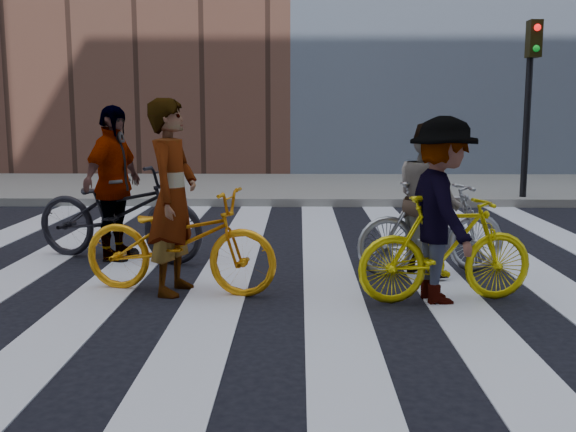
{
  "coord_description": "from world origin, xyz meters",
  "views": [
    {
      "loc": [
        0.23,
        -7.13,
        1.72
      ],
      "look_at": [
        0.1,
        0.3,
        0.56
      ],
      "focal_mm": 42.0,
      "sensor_mm": 36.0,
      "label": 1
    }
  ],
  "objects_px": {
    "bike_silver_mid": "(432,228)",
    "rider_mid": "(428,199)",
    "bike_dark_rear": "(119,212)",
    "traffic_signal": "(530,80)",
    "rider_rear": "(113,184)",
    "bike_yellow_left": "(179,241)",
    "rider_right": "(442,210)",
    "rider_left": "(173,197)",
    "bike_yellow_right": "(446,249)"
  },
  "relations": [
    {
      "from": "bike_yellow_left",
      "to": "rider_right",
      "type": "height_order",
      "value": "rider_right"
    },
    {
      "from": "bike_silver_mid",
      "to": "rider_mid",
      "type": "height_order",
      "value": "rider_mid"
    },
    {
      "from": "rider_left",
      "to": "rider_rear",
      "type": "relative_size",
      "value": 1.03
    },
    {
      "from": "bike_yellow_right",
      "to": "rider_right",
      "type": "xyz_separation_m",
      "value": [
        -0.05,
        0.0,
        0.35
      ]
    },
    {
      "from": "bike_silver_mid",
      "to": "bike_dark_rear",
      "type": "xyz_separation_m",
      "value": [
        -3.51,
        0.65,
        0.07
      ]
    },
    {
      "from": "bike_silver_mid",
      "to": "rider_rear",
      "type": "bearing_deg",
      "value": 66.2
    },
    {
      "from": "traffic_signal",
      "to": "bike_silver_mid",
      "type": "distance_m",
      "value": 6.32
    },
    {
      "from": "traffic_signal",
      "to": "bike_yellow_right",
      "type": "height_order",
      "value": "traffic_signal"
    },
    {
      "from": "traffic_signal",
      "to": "rider_rear",
      "type": "xyz_separation_m",
      "value": [
        -6.32,
        -4.75,
        -1.38
      ]
    },
    {
      "from": "rider_rear",
      "to": "bike_dark_rear",
      "type": "bearing_deg",
      "value": -72.45
    },
    {
      "from": "bike_yellow_left",
      "to": "bike_dark_rear",
      "type": "distance_m",
      "value": 1.72
    },
    {
      "from": "rider_left",
      "to": "rider_right",
      "type": "height_order",
      "value": "rider_left"
    },
    {
      "from": "rider_left",
      "to": "traffic_signal",
      "type": "bearing_deg",
      "value": -29.21
    },
    {
      "from": "bike_yellow_right",
      "to": "bike_dark_rear",
      "type": "height_order",
      "value": "bike_dark_rear"
    },
    {
      "from": "rider_mid",
      "to": "rider_rear",
      "type": "bearing_deg",
      "value": 66.05
    },
    {
      "from": "bike_yellow_left",
      "to": "bike_yellow_right",
      "type": "xyz_separation_m",
      "value": [
        2.47,
        -0.28,
        -0.01
      ]
    },
    {
      "from": "bike_yellow_left",
      "to": "rider_mid",
      "type": "height_order",
      "value": "rider_mid"
    },
    {
      "from": "rider_mid",
      "to": "rider_right",
      "type": "height_order",
      "value": "rider_right"
    },
    {
      "from": "rider_left",
      "to": "rider_rear",
      "type": "bearing_deg",
      "value": 45.54
    },
    {
      "from": "rider_left",
      "to": "rider_rear",
      "type": "xyz_separation_m",
      "value": [
        -0.96,
        1.43,
        -0.02
      ]
    },
    {
      "from": "bike_yellow_right",
      "to": "bike_dark_rear",
      "type": "relative_size",
      "value": 0.75
    },
    {
      "from": "rider_left",
      "to": "rider_right",
      "type": "xyz_separation_m",
      "value": [
        2.47,
        -0.28,
        -0.08
      ]
    },
    {
      "from": "bike_silver_mid",
      "to": "rider_right",
      "type": "distance_m",
      "value": 1.12
    },
    {
      "from": "traffic_signal",
      "to": "bike_silver_mid",
      "type": "bearing_deg",
      "value": -117.1
    },
    {
      "from": "bike_dark_rear",
      "to": "rider_left",
      "type": "bearing_deg",
      "value": -130.03
    },
    {
      "from": "bike_yellow_right",
      "to": "rider_right",
      "type": "relative_size",
      "value": 0.97
    },
    {
      "from": "bike_yellow_left",
      "to": "rider_rear",
      "type": "bearing_deg",
      "value": 46.9
    },
    {
      "from": "bike_silver_mid",
      "to": "rider_rear",
      "type": "distance_m",
      "value": 3.64
    },
    {
      "from": "bike_yellow_right",
      "to": "rider_right",
      "type": "height_order",
      "value": "rider_right"
    },
    {
      "from": "bike_silver_mid",
      "to": "bike_yellow_left",
      "type": "bearing_deg",
      "value": 93.58
    },
    {
      "from": "bike_silver_mid",
      "to": "rider_left",
      "type": "distance_m",
      "value": 2.75
    },
    {
      "from": "bike_yellow_left",
      "to": "bike_yellow_right",
      "type": "bearing_deg",
      "value": -84.65
    },
    {
      "from": "rider_mid",
      "to": "rider_rear",
      "type": "distance_m",
      "value": 3.57
    },
    {
      "from": "traffic_signal",
      "to": "bike_silver_mid",
      "type": "relative_size",
      "value": 2.0
    },
    {
      "from": "traffic_signal",
      "to": "rider_right",
      "type": "height_order",
      "value": "traffic_signal"
    },
    {
      "from": "rider_left",
      "to": "rider_mid",
      "type": "xyz_separation_m",
      "value": [
        2.55,
        0.78,
        -0.11
      ]
    },
    {
      "from": "bike_dark_rear",
      "to": "rider_mid",
      "type": "height_order",
      "value": "rider_mid"
    },
    {
      "from": "traffic_signal",
      "to": "bike_dark_rear",
      "type": "xyz_separation_m",
      "value": [
        -6.27,
        -4.75,
        -1.71
      ]
    },
    {
      "from": "rider_mid",
      "to": "bike_silver_mid",
      "type": "bearing_deg",
      "value": -103.51
    },
    {
      "from": "bike_dark_rear",
      "to": "rider_rear",
      "type": "bearing_deg",
      "value": 107.55
    },
    {
      "from": "bike_yellow_right",
      "to": "rider_mid",
      "type": "xyz_separation_m",
      "value": [
        0.03,
        1.06,
        0.32
      ]
    },
    {
      "from": "rider_mid",
      "to": "rider_rear",
      "type": "height_order",
      "value": "rider_rear"
    },
    {
      "from": "traffic_signal",
      "to": "rider_left",
      "type": "height_order",
      "value": "traffic_signal"
    },
    {
      "from": "traffic_signal",
      "to": "rider_right",
      "type": "distance_m",
      "value": 7.22
    },
    {
      "from": "bike_yellow_right",
      "to": "bike_dark_rear",
      "type": "xyz_separation_m",
      "value": [
        -3.43,
        1.71,
        0.08
      ]
    },
    {
      "from": "bike_dark_rear",
      "to": "rider_rear",
      "type": "relative_size",
      "value": 1.2
    },
    {
      "from": "traffic_signal",
      "to": "rider_rear",
      "type": "distance_m",
      "value": 8.03
    },
    {
      "from": "traffic_signal",
      "to": "rider_rear",
      "type": "height_order",
      "value": "traffic_signal"
    },
    {
      "from": "traffic_signal",
      "to": "bike_dark_rear",
      "type": "relative_size",
      "value": 1.54
    },
    {
      "from": "rider_left",
      "to": "rider_right",
      "type": "distance_m",
      "value": 2.49
    }
  ]
}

